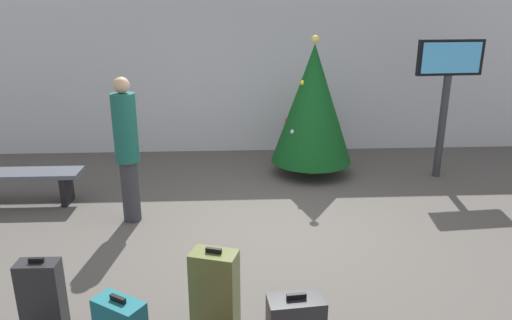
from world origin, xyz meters
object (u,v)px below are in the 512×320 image
at_px(traveller_0, 127,147).
at_px(suitcase_2, 43,301).
at_px(suitcase_3, 215,295).
at_px(flight_info_kiosk, 448,81).
at_px(waiting_bench, 18,179).
at_px(holiday_tree, 313,104).

relative_size(traveller_0, suitcase_2, 2.46).
height_order(suitcase_2, suitcase_3, suitcase_3).
height_order(flight_info_kiosk, traveller_0, flight_info_kiosk).
bearing_deg(waiting_bench, suitcase_3, -46.58).
height_order(traveller_0, suitcase_3, traveller_0).
bearing_deg(holiday_tree, flight_info_kiosk, -6.16).
bearing_deg(waiting_bench, suitcase_2, -64.33).
distance_m(holiday_tree, suitcase_3, 4.37).
relative_size(waiting_bench, traveller_0, 0.93).
height_order(holiday_tree, suitcase_3, holiday_tree).
distance_m(holiday_tree, traveller_0, 3.11).
distance_m(traveller_0, suitcase_3, 2.70).
xyz_separation_m(flight_info_kiosk, traveller_0, (-4.66, -1.45, -0.57)).
bearing_deg(suitcase_3, waiting_bench, 133.42).
bearing_deg(flight_info_kiosk, holiday_tree, 173.84).
distance_m(waiting_bench, suitcase_3, 4.12).
xyz_separation_m(holiday_tree, suitcase_3, (-1.46, -4.04, -0.78)).
height_order(waiting_bench, suitcase_3, suitcase_3).
relative_size(suitcase_2, suitcase_3, 0.91).
bearing_deg(traveller_0, suitcase_2, -96.50).
height_order(holiday_tree, waiting_bench, holiday_tree).
height_order(holiday_tree, suitcase_2, holiday_tree).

